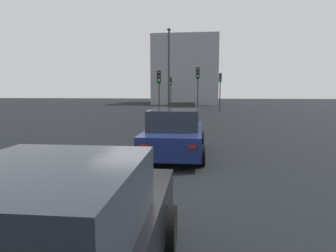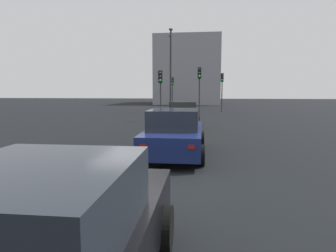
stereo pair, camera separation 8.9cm
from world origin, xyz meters
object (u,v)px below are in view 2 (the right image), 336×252
car_navy_second (175,133)px  traffic_light_far_left (160,85)px  street_lamp_far (171,65)px  traffic_light_near_left (172,86)px  traffic_light_near_right (222,84)px  street_lamp_kerbside (170,67)px  traffic_light_far_right (199,82)px  car_black_third (49,246)px  car_yellow_lead (183,116)px

car_navy_second → traffic_light_far_left: (11.63, 2.31, 1.90)m
traffic_light_far_left → street_lamp_far: size_ratio=0.47×
traffic_light_near_left → traffic_light_near_right: bearing=68.7°
car_navy_second → traffic_light_far_left: bearing=10.3°
street_lamp_kerbside → traffic_light_far_right: bearing=-153.9°
traffic_light_near_left → traffic_light_near_right: traffic_light_near_right is taller
car_navy_second → traffic_light_near_right: (21.96, -2.67, 2.16)m
car_navy_second → traffic_light_near_right: size_ratio=1.15×
traffic_light_near_right → street_lamp_far: bearing=-48.6°
street_lamp_far → street_lamp_kerbside: bearing=7.5°
traffic_light_near_left → traffic_light_far_left: (-11.99, -0.49, -0.05)m
street_lamp_kerbside → car_black_third: bearing=-175.3°
traffic_light_near_right → traffic_light_far_right: (-7.33, 2.21, 0.04)m
traffic_light_near_right → traffic_light_far_right: 7.66m
traffic_light_near_left → traffic_light_far_left: traffic_light_near_left is taller
traffic_light_near_right → car_yellow_lead: bearing=-10.5°
car_yellow_lead → car_black_third: bearing=178.4°
car_yellow_lead → street_lamp_kerbside: 14.47m
car_navy_second → street_lamp_far: bearing=6.4°
car_navy_second → street_lamp_kerbside: 21.69m
car_yellow_lead → street_lamp_kerbside: bearing=8.9°
traffic_light_far_left → street_lamp_far: (6.11, -0.03, 1.97)m
car_black_third → traffic_light_far_right: bearing=-3.2°
traffic_light_far_left → car_yellow_lead: bearing=32.6°
car_navy_second → street_lamp_kerbside: bearing=6.5°
traffic_light_near_right → street_lamp_far: size_ratio=0.51×
car_navy_second → street_lamp_far: size_ratio=0.59×
car_navy_second → traffic_light_near_left: 23.86m
car_black_third → street_lamp_kerbside: 29.09m
traffic_light_near_left → traffic_light_far_right: (-8.99, -3.26, 0.24)m
car_yellow_lead → traffic_light_near_right: size_ratio=1.07×
car_yellow_lead → traffic_light_far_left: size_ratio=1.18×
car_navy_second → traffic_light_near_left: traffic_light_near_left is taller
traffic_light_far_left → traffic_light_near_left: bearing=-171.0°
car_navy_second → traffic_light_far_right: 14.80m
traffic_light_near_left → traffic_light_far_right: 9.57m
car_yellow_lead → traffic_light_far_right: (7.18, -0.74, 2.20)m
car_yellow_lead → car_black_third: size_ratio=1.00×
car_yellow_lead → car_navy_second: 7.45m
traffic_light_near_left → street_lamp_kerbside: 3.13m
car_navy_second → traffic_light_near_left: size_ratio=1.24×
traffic_light_far_right → street_lamp_far: 4.47m
traffic_light_near_right → traffic_light_far_right: traffic_light_far_right is taller
car_black_third → traffic_light_far_right: (22.20, -0.84, 2.21)m
car_navy_second → traffic_light_far_right: traffic_light_far_right is taller
traffic_light_near_right → car_navy_second: bearing=-5.9°
car_black_third → traffic_light_far_right: size_ratio=1.06×
traffic_light_near_left → street_lamp_kerbside: size_ratio=0.47×
traffic_light_near_left → car_navy_second: bearing=2.3°
traffic_light_far_left → street_lamp_far: bearing=-173.6°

